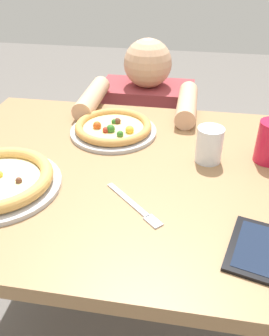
{
  "coord_description": "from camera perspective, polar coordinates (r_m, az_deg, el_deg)",
  "views": [
    {
      "loc": [
        0.11,
        -0.83,
        1.3
      ],
      "look_at": [
        -0.02,
        -0.04,
        0.78
      ],
      "focal_mm": 39.02,
      "sensor_mm": 36.0,
      "label": 1
    }
  ],
  "objects": [
    {
      "name": "ground_plane",
      "position": [
        1.55,
        1.18,
        -24.22
      ],
      "size": [
        8.0,
        8.0,
        0.0
      ],
      "primitive_type": "plane",
      "color": "#66605B"
    },
    {
      "name": "dining_table",
      "position": [
        1.07,
        1.56,
        -5.46
      ],
      "size": [
        1.22,
        0.86,
        0.75
      ],
      "color": "#936D47",
      "rests_on": "ground"
    },
    {
      "name": "pizza_far",
      "position": [
        1.19,
        -3.33,
        6.23
      ],
      "size": [
        0.28,
        0.28,
        0.04
      ],
      "color": "#B7B7BC",
      "rests_on": "dining_table"
    },
    {
      "name": "water_cup_clear",
      "position": [
        1.04,
        11.59,
        3.64
      ],
      "size": [
        0.07,
        0.07,
        0.1
      ],
      "color": "silver",
      "rests_on": "dining_table"
    },
    {
      "name": "fork",
      "position": [
        0.88,
        0.13,
        -5.98
      ],
      "size": [
        0.16,
        0.15,
        0.0
      ],
      "color": "silver",
      "rests_on": "dining_table"
    },
    {
      "name": "diner_seated",
      "position": [
        1.71,
        1.77,
        2.19
      ],
      "size": [
        0.42,
        0.53,
        0.95
      ],
      "color": "#333847",
      "rests_on": "ground"
    }
  ]
}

